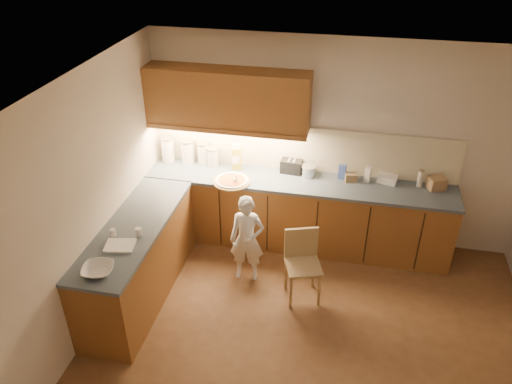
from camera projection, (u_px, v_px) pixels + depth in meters
room at (320, 206)px, 4.17m from camera, size 4.54×4.50×2.62m
l_counter at (247, 227)px, 6.01m from camera, size 3.77×2.62×0.92m
backsplash at (303, 149)px, 6.14m from camera, size 3.75×0.02×0.58m
upper_cabinets at (227, 99)px, 5.84m from camera, size 1.95×0.36×0.73m
pizza_on_board at (232, 181)px, 6.01m from camera, size 0.45×0.45×0.18m
child at (247, 239)px, 5.67m from camera, size 0.41×0.29×1.08m
wooden_chair at (302, 260)px, 5.45m from camera, size 0.47×0.47×0.82m
mixing_bowl at (98, 270)px, 4.57m from camera, size 0.34×0.34×0.07m
canister_a at (168, 149)px, 6.41m from camera, size 0.17×0.17×0.34m
canister_b at (188, 151)px, 6.39m from camera, size 0.18×0.18×0.31m
canister_c at (203, 153)px, 6.36m from camera, size 0.16×0.16×0.30m
canister_d at (213, 156)px, 6.33m from camera, size 0.15×0.15×0.25m
oil_jug at (236, 158)px, 6.23m from camera, size 0.14×0.12×0.34m
toaster at (291, 166)px, 6.19m from camera, size 0.27×0.17×0.17m
steel_pot at (309, 171)px, 6.12m from camera, size 0.18×0.18×0.14m
blue_box at (342, 172)px, 6.05m from camera, size 0.10×0.08×0.18m
card_box_a at (351, 177)px, 6.02m from camera, size 0.16×0.12×0.10m
white_bottle at (368, 175)px, 5.98m from camera, size 0.08×0.08×0.20m
flat_pack at (387, 179)px, 6.00m from camera, size 0.25×0.20×0.09m
tall_jar at (421, 178)px, 5.88m from camera, size 0.07×0.07×0.21m
card_box_b at (437, 183)px, 5.85m from camera, size 0.24×0.22×0.15m
dough_cloth at (120, 246)px, 4.93m from camera, size 0.32×0.27×0.02m
spice_jar_a at (113, 232)px, 5.07m from camera, size 0.06×0.06×0.08m
spice_jar_b at (139, 232)px, 5.07m from camera, size 0.08×0.08×0.09m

